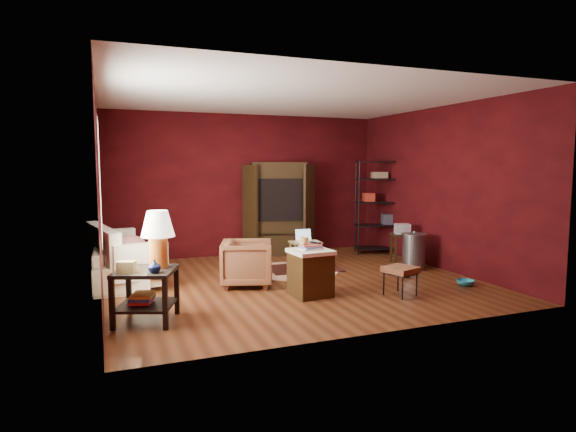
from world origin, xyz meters
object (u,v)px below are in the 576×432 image
at_px(hamper, 310,272).
at_px(wire_shelving, 379,203).
at_px(armchair, 247,261).
at_px(laptop_desk, 305,244).
at_px(tv_armoire, 279,207).
at_px(sofa, 120,257).
at_px(side_table, 152,255).

height_order(hamper, wire_shelving, wire_shelving).
bearing_deg(armchair, laptop_desk, -37.29).
relative_size(tv_armoire, wire_shelving, 0.99).
height_order(sofa, tv_armoire, tv_armoire).
xyz_separation_m(armchair, hamper, (0.65, -0.85, -0.04)).
xyz_separation_m(side_table, hamper, (2.13, 0.30, -0.43)).
bearing_deg(hamper, sofa, 143.08).
height_order(armchair, side_table, side_table).
distance_m(armchair, tv_armoire, 2.68).
height_order(sofa, wire_shelving, wire_shelving).
bearing_deg(wire_shelving, laptop_desk, -140.62).
bearing_deg(wire_shelving, side_table, -130.54).
height_order(side_table, wire_shelving, wire_shelving).
xyz_separation_m(sofa, laptop_desk, (3.09, -0.04, 0.03)).
height_order(hamper, tv_armoire, tv_armoire).
distance_m(laptop_desk, tv_armoire, 1.45).
distance_m(laptop_desk, wire_shelving, 2.17).
relative_size(sofa, laptop_desk, 2.94).
relative_size(side_table, laptop_desk, 1.94).
distance_m(sofa, side_table, 2.17).
relative_size(side_table, wire_shelving, 0.68).
relative_size(sofa, side_table, 1.52).
xyz_separation_m(armchair, side_table, (-1.47, -1.16, 0.39)).
bearing_deg(sofa, side_table, -170.94).
height_order(sofa, side_table, side_table).
bearing_deg(sofa, wire_shelving, -80.97).
xyz_separation_m(armchair, laptop_desk, (1.33, 0.91, 0.03)).
distance_m(armchair, laptop_desk, 1.62).
relative_size(armchair, hamper, 1.02).
bearing_deg(hamper, armchair, 127.45).
height_order(sofa, armchair, sofa).
height_order(side_table, laptop_desk, side_table).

